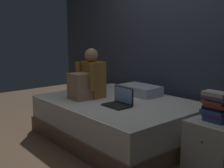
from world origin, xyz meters
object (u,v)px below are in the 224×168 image
object	(u,v)px
nightstand	(213,147)
laptop	(119,101)
pillow	(140,90)
person_sitting	(88,79)
book_stack	(215,106)
bed	(118,119)

from	to	relation	value
nightstand	laptop	world-z (taller)	laptop
nightstand	pillow	world-z (taller)	pillow
person_sitting	laptop	xyz separation A→B (m)	(0.59, 0.03, -0.20)
nightstand	book_stack	bearing A→B (deg)	171.08
nightstand	person_sitting	distance (m)	1.76
bed	nightstand	distance (m)	1.30
nightstand	laptop	bearing A→B (deg)	-165.92
laptop	pillow	world-z (taller)	laptop
person_sitting	nightstand	bearing A→B (deg)	10.31
pillow	nightstand	bearing A→B (deg)	-15.00
pillow	person_sitting	bearing A→B (deg)	-115.53
nightstand	pillow	distance (m)	1.43
person_sitting	book_stack	world-z (taller)	person_sitting
bed	nightstand	bearing A→B (deg)	3.93
person_sitting	pillow	distance (m)	0.76
pillow	book_stack	bearing A→B (deg)	-15.05
nightstand	person_sitting	world-z (taller)	person_sitting
book_stack	bed	bearing A→B (deg)	-175.95
person_sitting	book_stack	bearing A→B (deg)	10.44
bed	person_sitting	size ratio (longest dim) A/B	3.05
laptop	book_stack	world-z (taller)	book_stack
person_sitting	book_stack	xyz separation A→B (m)	(1.65, 0.30, -0.09)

